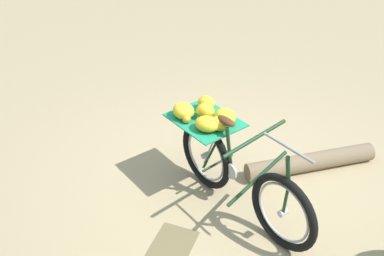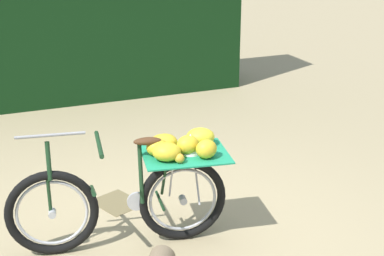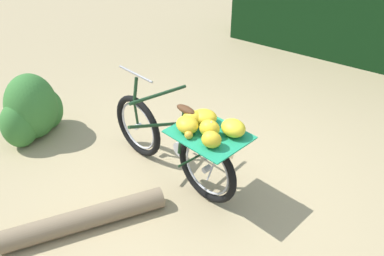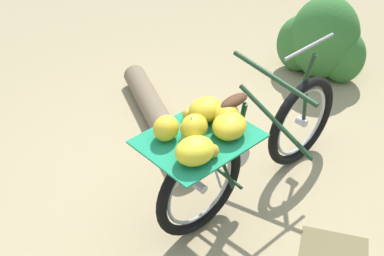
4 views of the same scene
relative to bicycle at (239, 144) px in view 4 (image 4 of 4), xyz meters
name	(u,v)px [view 4 (image 4 of 4)]	position (x,y,z in m)	size (l,w,h in m)	color
ground_plane	(220,212)	(-0.08, -0.14, -0.53)	(60.00, 60.00, 0.00)	tan
bicycle	(239,144)	(0.00, 0.00, 0.00)	(1.20, 1.67, 1.03)	black
fallen_log	(158,117)	(-0.82, 0.70, -0.43)	(0.20, 0.20, 1.48)	#7F6B51
shrub_cluster	(322,42)	(0.41, 1.94, -0.18)	(0.85, 0.58, 0.81)	#387533
leaf_litter_patch	(334,252)	(0.72, -0.29, -0.53)	(0.44, 0.36, 0.01)	olive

